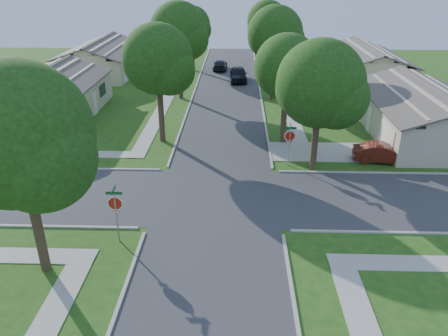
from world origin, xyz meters
The scene contains 22 objects.
ground centered at (0.00, 0.00, 0.00)m, with size 100.00×100.00×0.00m, color #214E15.
road_ns centered at (0.00, 0.00, 0.00)m, with size 7.00×100.00×0.02m, color #333335.
sidewalk_ne centered at (6.10, 26.00, 0.02)m, with size 1.20×40.00×0.04m, color #9E9B91.
sidewalk_nw centered at (-6.10, 26.00, 0.02)m, with size 1.20×40.00×0.04m, color #9E9B91.
driveway centered at (7.90, 7.10, 0.03)m, with size 8.80×3.60×0.05m, color #9E9B91.
stop_sign_sw centered at (-4.70, -4.70, 2.03)m, with size 1.05×0.80×2.98m.
stop_sign_ne centered at (4.70, 4.70, 2.03)m, with size 1.05×0.80×2.98m.
tree_e_near centered at (4.75, 9.01, 5.64)m, with size 4.97×4.80×8.28m.
tree_e_mid centered at (4.76, 21.01, 6.25)m, with size 5.59×5.40×9.21m.
tree_e_far centered at (4.75, 34.01, 5.98)m, with size 5.17×5.00×8.72m.
tree_w_near centered at (-4.64, 9.01, 6.12)m, with size 5.38×5.20×8.97m.
tree_w_mid centered at (-4.64, 21.01, 6.49)m, with size 5.80×5.60×9.56m.
tree_w_far centered at (-4.65, 34.01, 5.51)m, with size 4.76×4.60×8.04m.
tree_sw_corner centered at (-7.44, -6.99, 6.26)m, with size 6.21×6.00×9.55m.
tree_ne_corner centered at (6.36, 4.21, 5.59)m, with size 5.80×5.60×8.66m.
house_ne_near centered at (15.99, 11.00, 1.52)m, with size 8.42×13.60×4.23m.
house_ne_far centered at (15.99, 29.00, 1.52)m, with size 8.42×13.60×4.23m.
house_nw_near centered at (-15.99, 15.00, 1.52)m, with size 8.42×13.60×4.23m.
house_nw_far centered at (-15.99, 32.00, 1.52)m, with size 8.42×13.60×4.23m.
car_driveway centered at (11.33, 5.50, 0.66)m, with size 1.40×4.01×1.32m, color #601E13.
car_curb_east centered at (1.20, 28.44, 0.82)m, with size 1.94×4.82×1.64m, color black.
car_curb_west centered at (-1.20, 34.44, 0.63)m, with size 1.75×4.31×1.25m, color black.
Camera 1 is at (1.15, -22.85, 12.66)m, focal length 35.00 mm.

